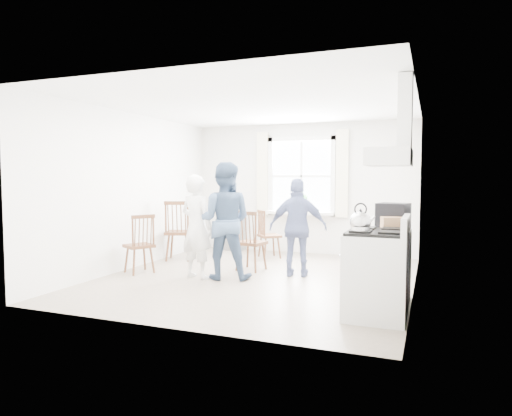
{
  "coord_description": "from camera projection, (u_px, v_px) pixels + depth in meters",
  "views": [
    {
      "loc": [
        2.45,
        -6.4,
        1.53
      ],
      "look_at": [
        -0.1,
        0.2,
        1.05
      ],
      "focal_mm": 32.0,
      "sensor_mm": 36.0,
      "label": 1
    }
  ],
  "objects": [
    {
      "name": "cardboard_box",
      "position": [
        393.0,
        224.0,
        5.31
      ],
      "size": [
        0.3,
        0.25,
        0.17
      ],
      "primitive_type": "cube",
      "rotation": [
        0.0,
        0.0,
        0.3
      ],
      "color": "#9D724C",
      "rests_on": "low_cabinet"
    },
    {
      "name": "gas_stove",
      "position": [
        377.0,
        273.0,
        4.97
      ],
      "size": [
        0.68,
        0.76,
        1.12
      ],
      "color": "silver",
      "rests_on": "ground"
    },
    {
      "name": "person_right",
      "position": [
        298.0,
        228.0,
        7.01
      ],
      "size": [
        1.04,
        1.04,
        1.51
      ],
      "primitive_type": "imported",
      "rotation": [
        0.0,
        0.0,
        3.33
      ],
      "color": "navy",
      "rests_on": "ground"
    },
    {
      "name": "windsor_chair_c",
      "position": [
        142.0,
        237.0,
        7.19
      ],
      "size": [
        0.54,
        0.54,
        0.95
      ],
      "color": "#4E2C19",
      "rests_on": "ground"
    },
    {
      "name": "shelf_unit",
      "position": [
        235.0,
        231.0,
        9.59
      ],
      "size": [
        0.4,
        0.3,
        0.8
      ],
      "primitive_type": "cube",
      "color": "slate",
      "rests_on": "ground"
    },
    {
      "name": "room_shell",
      "position": [
        257.0,
        192.0,
        6.86
      ],
      "size": [
        4.62,
        5.12,
        2.64
      ],
      "color": "gray",
      "rests_on": "ground"
    },
    {
      "name": "windsor_chair_a",
      "position": [
        178.0,
        224.0,
        8.3
      ],
      "size": [
        0.59,
        0.58,
        1.11
      ],
      "color": "#4E2C19",
      "rests_on": "ground"
    },
    {
      "name": "windsor_chair_d",
      "position": [
        265.0,
        229.0,
        8.61
      ],
      "size": [
        0.53,
        0.54,
        0.92
      ],
      "color": "#4E2C19",
      "rests_on": "ground"
    },
    {
      "name": "person_left",
      "position": [
        197.0,
        227.0,
        6.86
      ],
      "size": [
        0.7,
        0.7,
        1.57
      ],
      "primitive_type": "imported",
      "rotation": [
        0.0,
        0.0,
        2.89
      ],
      "color": "white",
      "rests_on": "ground"
    },
    {
      "name": "potted_plant",
      "position": [
        303.0,
        203.0,
        9.05
      ],
      "size": [
        0.2,
        0.2,
        0.34
      ],
      "primitive_type": "imported",
      "rotation": [
        0.0,
        0.0,
        0.05
      ],
      "color": "#357735",
      "rests_on": "window_assembly"
    },
    {
      "name": "window_assembly",
      "position": [
        301.0,
        181.0,
        9.12
      ],
      "size": [
        1.88,
        0.24,
        1.7
      ],
      "color": "white",
      "rests_on": "room_shell"
    },
    {
      "name": "person_mid",
      "position": [
        224.0,
        221.0,
        6.84
      ],
      "size": [
        1.04,
        1.04,
        1.75
      ],
      "primitive_type": "imported",
      "rotation": [
        0.0,
        0.0,
        3.39
      ],
      "color": "#3F5575",
      "rests_on": "ground"
    },
    {
      "name": "kettle",
      "position": [
        360.0,
        222.0,
        4.82
      ],
      "size": [
        0.22,
        0.22,
        0.31
      ],
      "color": "silver",
      "rests_on": "gas_stove"
    },
    {
      "name": "stereo_stack",
      "position": [
        393.0,
        216.0,
        5.56
      ],
      "size": [
        0.41,
        0.39,
        0.31
      ],
      "color": "black",
      "rests_on": "low_cabinet"
    },
    {
      "name": "range_hood",
      "position": [
        395.0,
        142.0,
        4.81
      ],
      "size": [
        0.45,
        0.76,
        0.94
      ],
      "color": "white",
      "rests_on": "room_shell"
    },
    {
      "name": "windsor_chair_b",
      "position": [
        248.0,
        234.0,
        7.38
      ],
      "size": [
        0.48,
        0.47,
        0.99
      ],
      "color": "#4E2C19",
      "rests_on": "ground"
    },
    {
      "name": "low_cabinet",
      "position": [
        389.0,
        265.0,
        5.6
      ],
      "size": [
        0.5,
        0.55,
        0.9
      ],
      "primitive_type": "cube",
      "color": "white",
      "rests_on": "ground"
    }
  ]
}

